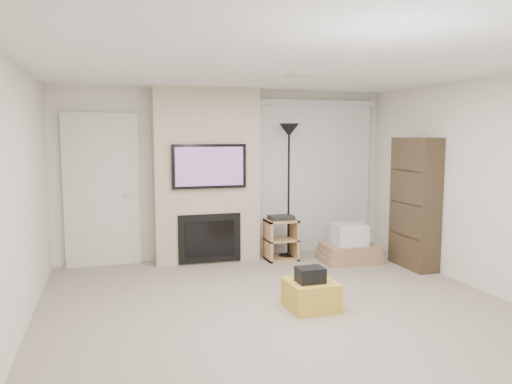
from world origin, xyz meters
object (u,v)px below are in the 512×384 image
object	(u,v)px
box_stack	(349,247)
av_stand	(281,237)
ottoman	(311,295)
bookshelf	(415,203)
floor_lamp	(289,153)

from	to	relation	value
box_stack	av_stand	bearing A→B (deg)	157.74
ottoman	bookshelf	xyz separation A→B (m)	(2.02, 1.15, 0.75)
av_stand	ottoman	bearing A→B (deg)	-100.69
floor_lamp	box_stack	size ratio (longest dim) A/B	2.35
ottoman	floor_lamp	xyz separation A→B (m)	(0.54, 2.18, 1.43)
av_stand	box_stack	bearing A→B (deg)	-22.26
floor_lamp	bookshelf	size ratio (longest dim) A/B	1.11
ottoman	av_stand	distance (m)	2.12
bookshelf	box_stack	bearing A→B (deg)	142.89
ottoman	bookshelf	bearing A→B (deg)	29.74
av_stand	box_stack	world-z (taller)	av_stand
floor_lamp	ottoman	bearing A→B (deg)	-104.01
box_stack	bookshelf	world-z (taller)	bookshelf
ottoman	av_stand	bearing A→B (deg)	79.31
av_stand	bookshelf	xyz separation A→B (m)	(1.63, -0.92, 0.55)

